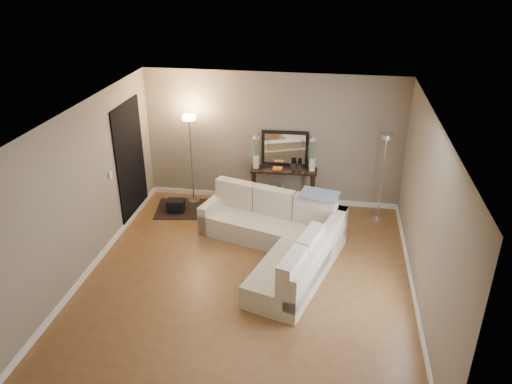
% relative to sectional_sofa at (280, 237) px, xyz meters
% --- Properties ---
extents(floor, '(5.00, 5.50, 0.01)m').
position_rel_sectional_sofa_xyz_m(floor, '(-0.40, -0.77, -0.33)').
color(floor, brown).
rests_on(floor, ground).
extents(ceiling, '(5.00, 5.50, 0.01)m').
position_rel_sectional_sofa_xyz_m(ceiling, '(-0.40, -0.77, 2.28)').
color(ceiling, white).
rests_on(ceiling, ground).
extents(wall_back, '(5.00, 0.02, 2.60)m').
position_rel_sectional_sofa_xyz_m(wall_back, '(-0.40, 1.99, 0.98)').
color(wall_back, gray).
rests_on(wall_back, ground).
extents(wall_front, '(5.00, 0.02, 2.60)m').
position_rel_sectional_sofa_xyz_m(wall_front, '(-0.40, -3.53, 0.98)').
color(wall_front, gray).
rests_on(wall_front, ground).
extents(wall_left, '(0.02, 5.50, 2.60)m').
position_rel_sectional_sofa_xyz_m(wall_left, '(-2.91, -0.77, 0.98)').
color(wall_left, gray).
rests_on(wall_left, ground).
extents(wall_right, '(0.02, 5.50, 2.60)m').
position_rel_sectional_sofa_xyz_m(wall_right, '(2.11, -0.77, 0.98)').
color(wall_right, gray).
rests_on(wall_right, ground).
extents(baseboard_back, '(5.00, 0.03, 0.10)m').
position_rel_sectional_sofa_xyz_m(baseboard_back, '(-0.40, 1.97, -0.27)').
color(baseboard_back, white).
rests_on(baseboard_back, ground).
extents(baseboard_left, '(0.03, 5.50, 0.10)m').
position_rel_sectional_sofa_xyz_m(baseboard_left, '(-2.89, -0.77, -0.27)').
color(baseboard_left, white).
rests_on(baseboard_left, ground).
extents(baseboard_right, '(0.03, 5.50, 0.10)m').
position_rel_sectional_sofa_xyz_m(baseboard_right, '(2.08, -0.77, -0.27)').
color(baseboard_right, white).
rests_on(baseboard_right, ground).
extents(doorway, '(0.02, 1.20, 2.20)m').
position_rel_sectional_sofa_xyz_m(doorway, '(-2.88, 0.93, 0.78)').
color(doorway, black).
rests_on(doorway, ground).
extents(switch_plate, '(0.02, 0.08, 0.12)m').
position_rel_sectional_sofa_xyz_m(switch_plate, '(-2.88, 0.08, 0.88)').
color(switch_plate, white).
rests_on(switch_plate, ground).
extents(sectional_sofa, '(2.61, 2.97, 0.87)m').
position_rel_sectional_sofa_xyz_m(sectional_sofa, '(0.00, 0.00, 0.00)').
color(sectional_sofa, beige).
rests_on(sectional_sofa, floor).
extents(throw_blanket, '(0.69, 0.50, 0.08)m').
position_rel_sectional_sofa_xyz_m(throw_blanket, '(0.60, 0.45, 0.60)').
color(throw_blanket, slate).
rests_on(throw_blanket, sectional_sofa).
extents(console_table, '(1.29, 0.39, 0.78)m').
position_rel_sectional_sofa_xyz_m(console_table, '(-0.22, 1.75, 0.12)').
color(console_table, black).
rests_on(console_table, floor).
extents(leaning_mirror, '(0.90, 0.08, 0.71)m').
position_rel_sectional_sofa_xyz_m(leaning_mirror, '(-0.15, 1.92, 0.83)').
color(leaning_mirror, black).
rests_on(leaning_mirror, console_table).
extents(table_decor, '(0.54, 0.12, 0.13)m').
position_rel_sectional_sofa_xyz_m(table_decor, '(-0.15, 1.72, 0.50)').
color(table_decor, orange).
rests_on(table_decor, console_table).
extents(flower_vase_left, '(0.15, 0.12, 0.67)m').
position_rel_sectional_sofa_xyz_m(flower_vase_left, '(-0.68, 1.73, 0.75)').
color(flower_vase_left, silver).
rests_on(flower_vase_left, console_table).
extents(flower_vase_right, '(0.15, 0.12, 0.67)m').
position_rel_sectional_sofa_xyz_m(flower_vase_right, '(0.39, 1.78, 0.75)').
color(flower_vase_right, silver).
rests_on(flower_vase_right, console_table).
extents(floor_lamp_lit, '(0.29, 0.29, 1.80)m').
position_rel_sectional_sofa_xyz_m(floor_lamp_lit, '(-1.95, 1.65, 0.95)').
color(floor_lamp_lit, silver).
rests_on(floor_lamp_lit, floor).
extents(floor_lamp_unlit, '(0.25, 0.25, 1.70)m').
position_rel_sectional_sofa_xyz_m(floor_lamp_unlit, '(1.68, 1.48, 0.88)').
color(floor_lamp_unlit, silver).
rests_on(floor_lamp_unlit, floor).
extents(charcoal_rug, '(1.30, 1.05, 0.02)m').
position_rel_sectional_sofa_xyz_m(charcoal_rug, '(-1.99, 1.29, -0.31)').
color(charcoal_rug, black).
rests_on(charcoal_rug, floor).
extents(black_bag, '(0.37, 0.28, 0.22)m').
position_rel_sectional_sofa_xyz_m(black_bag, '(-2.17, 1.17, -0.18)').
color(black_bag, black).
rests_on(black_bag, charcoal_rug).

